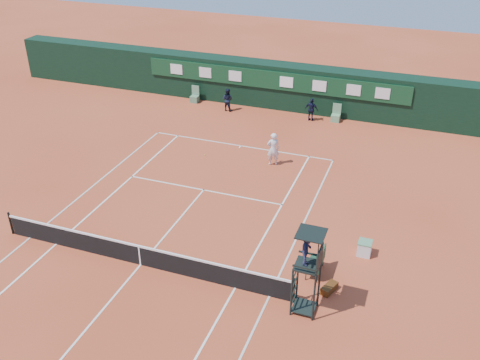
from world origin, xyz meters
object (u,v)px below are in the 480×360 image
umpire_chair (308,256)px  player_bench (318,261)px  cooler (365,248)px  tennis_net (140,255)px  player (273,149)px

umpire_chair → player_bench: umpire_chair is taller
player_bench → cooler: 2.46m
tennis_net → player_bench: size_ratio=10.75×
umpire_chair → cooler: bearing=69.3°
cooler → player: (-5.97, 6.46, 0.61)m
player_bench → umpire_chair: bearing=-89.7°
umpire_chair → cooler: umpire_chair is taller
umpire_chair → player: bearing=112.7°
cooler → player: 8.82m
player_bench → cooler: (1.56, 1.89, -0.27)m
player → player_bench: bearing=90.6°
umpire_chair → cooler: (1.55, 4.10, -2.13)m
tennis_net → player_bench: (6.86, 1.93, 0.09)m
tennis_net → cooler: tennis_net is taller
tennis_net → umpire_chair: (6.87, -0.28, 1.95)m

